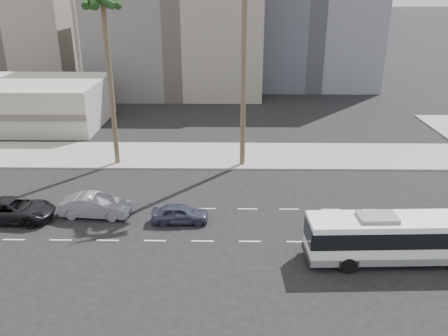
{
  "coord_description": "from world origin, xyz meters",
  "views": [
    {
      "loc": [
        -4.29,
        -24.92,
        14.99
      ],
      "look_at": [
        -4.69,
        4.0,
        3.39
      ],
      "focal_mm": 36.51,
      "sensor_mm": 36.0,
      "label": 1
    }
  ],
  "objects_px": {
    "car_a": "(180,213)",
    "car_b": "(95,206)",
    "car_c": "(13,210)",
    "city_bus": "(398,237)",
    "palm_mid": "(103,3)"
  },
  "relations": [
    {
      "from": "car_b",
      "to": "palm_mid",
      "type": "xyz_separation_m",
      "value": [
        -0.81,
        10.02,
        12.93
      ]
    },
    {
      "from": "city_bus",
      "to": "palm_mid",
      "type": "relative_size",
      "value": 0.69
    },
    {
      "from": "palm_mid",
      "to": "car_c",
      "type": "bearing_deg",
      "value": -113.75
    },
    {
      "from": "car_b",
      "to": "car_c",
      "type": "height_order",
      "value": "car_b"
    },
    {
      "from": "car_a",
      "to": "palm_mid",
      "type": "bearing_deg",
      "value": 30.0
    },
    {
      "from": "car_b",
      "to": "city_bus",
      "type": "bearing_deg",
      "value": -101.7
    },
    {
      "from": "car_b",
      "to": "palm_mid",
      "type": "distance_m",
      "value": 16.37
    },
    {
      "from": "city_bus",
      "to": "car_b",
      "type": "height_order",
      "value": "city_bus"
    },
    {
      "from": "car_a",
      "to": "car_b",
      "type": "relative_size",
      "value": 0.8
    },
    {
      "from": "car_c",
      "to": "palm_mid",
      "type": "height_order",
      "value": "palm_mid"
    },
    {
      "from": "car_a",
      "to": "car_b",
      "type": "xyz_separation_m",
      "value": [
        -5.98,
        0.82,
        0.14
      ]
    },
    {
      "from": "car_a",
      "to": "car_c",
      "type": "bearing_deg",
      "value": 87.07
    },
    {
      "from": "city_bus",
      "to": "car_a",
      "type": "xyz_separation_m",
      "value": [
        -13.05,
        4.49,
        -0.92
      ]
    },
    {
      "from": "city_bus",
      "to": "car_a",
      "type": "distance_m",
      "value": 13.83
    },
    {
      "from": "car_a",
      "to": "palm_mid",
      "type": "relative_size",
      "value": 0.25
    }
  ]
}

